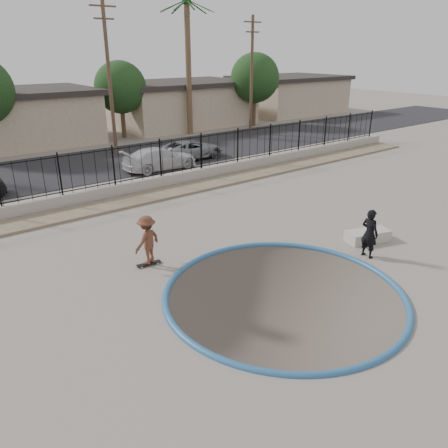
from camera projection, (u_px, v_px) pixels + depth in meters
name	position (u px, v px, depth m)	size (l,w,h in m)	color
ground	(104.00, 209.00, 22.60)	(120.00, 120.00, 2.20)	slate
bowl_pit	(284.00, 294.00, 12.64)	(6.84, 6.84, 1.80)	#4C413A
coping_ring	(284.00, 294.00, 12.64)	(7.04, 7.04, 0.20)	#2A5D8B
rock_strip	(127.00, 202.00, 20.11)	(42.00, 1.60, 0.11)	#9A8365
retaining_wall	(116.00, 191.00, 20.83)	(42.00, 0.45, 0.60)	gray
fence	(114.00, 166.00, 20.38)	(40.00, 0.04, 1.80)	black
street	(68.00, 168.00, 25.85)	(90.00, 8.00, 0.04)	black
house_center	(20.00, 116.00, 32.10)	(10.60, 8.60, 3.90)	tan
house_east	(181.00, 103.00, 40.04)	(12.60, 8.60, 3.90)	tan
house_east_far	(289.00, 94.00, 47.97)	(11.60, 8.60, 3.90)	tan
palm_right	(188.00, 39.00, 33.60)	(2.30, 2.30, 10.30)	brown
utility_pole_mid	(109.00, 77.00, 27.75)	(1.70, 0.24, 9.50)	#473323
utility_pole_right	(252.00, 74.00, 34.64)	(1.70, 0.24, 9.00)	#473323
street_tree_mid	(120.00, 87.00, 33.54)	(3.96, 3.96, 5.83)	#473323
street_tree_right	(255.00, 78.00, 38.74)	(4.32, 4.32, 6.36)	#473323
skater	(147.00, 243.00, 14.01)	(1.05, 0.60, 1.62)	brown
skateboard	(149.00, 264.00, 14.29)	(0.84, 0.30, 0.07)	black
videographer	(369.00, 233.00, 14.61)	(0.62, 0.41, 1.70)	black
concrete_ledge	(368.00, 236.00, 16.07)	(1.60, 0.70, 0.40)	#B5ADA0
car_c	(160.00, 158.00, 25.35)	(1.79, 4.40, 1.28)	silver
car_d	(191.00, 149.00, 27.81)	(2.03, 4.40, 1.22)	gray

